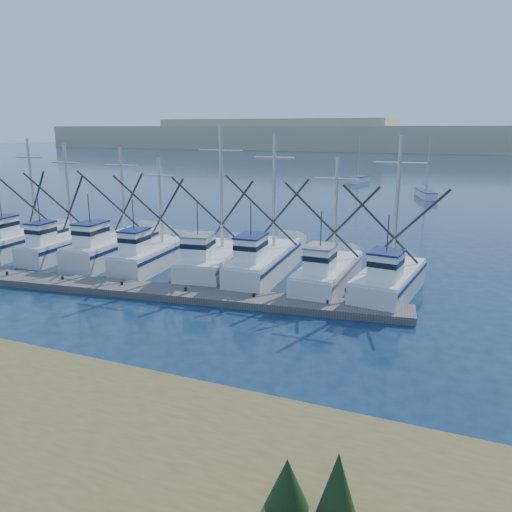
# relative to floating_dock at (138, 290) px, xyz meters

# --- Properties ---
(ground) EXTENTS (500.00, 500.00, 0.00)m
(ground) POSITION_rel_floating_dock_xyz_m (7.91, -5.50, -0.21)
(ground) COLOR #0D1F39
(ground) RESTS_ON ground
(floating_dock) EXTENTS (30.86, 5.84, 0.41)m
(floating_dock) POSITION_rel_floating_dock_xyz_m (0.00, 0.00, 0.00)
(floating_dock) COLOR #5A5651
(floating_dock) RESTS_ON ground
(dune_ridge) EXTENTS (360.00, 60.00, 10.00)m
(dune_ridge) POSITION_rel_floating_dock_xyz_m (7.91, 204.50, 4.79)
(dune_ridge) COLOR tan
(dune_ridge) RESTS_ON ground
(trawler_fleet) EXTENTS (30.32, 9.26, 9.51)m
(trawler_fleet) POSITION_rel_floating_dock_xyz_m (0.31, 5.01, 0.76)
(trawler_fleet) COLOR silver
(trawler_fleet) RESTS_ON ground
(sailboat_near) EXTENTS (3.47, 6.98, 8.10)m
(sailboat_near) POSITION_rel_floating_dock_xyz_m (12.38, 49.39, 0.29)
(sailboat_near) COLOR silver
(sailboat_near) RESTS_ON ground
(sailboat_far) EXTENTS (3.10, 6.21, 8.10)m
(sailboat_far) POSITION_rel_floating_dock_xyz_m (-0.13, 65.54, 0.29)
(sailboat_far) COLOR silver
(sailboat_far) RESTS_ON ground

